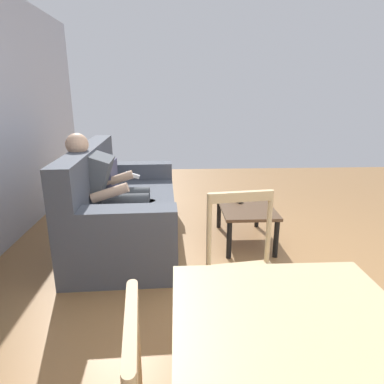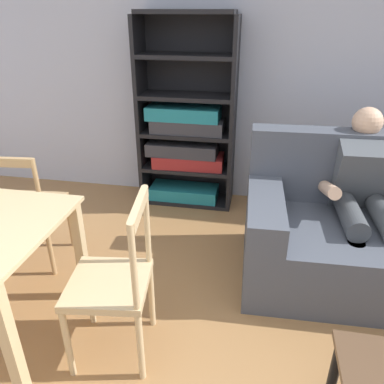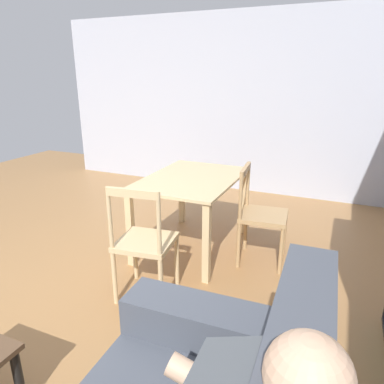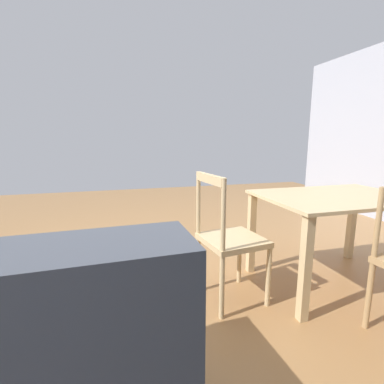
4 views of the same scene
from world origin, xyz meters
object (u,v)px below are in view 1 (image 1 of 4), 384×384
(person_lounging, at_px, (110,189))
(coffee_table, at_px, (245,210))
(dining_chair_facing_couch, at_px, (246,279))
(tv_remote, at_px, (236,200))
(couch, at_px, (122,208))

(person_lounging, height_order, coffee_table, person_lounging)
(coffee_table, xyz_separation_m, dining_chair_facing_couch, (-1.54, 0.31, 0.13))
(coffee_table, distance_m, dining_chair_facing_couch, 1.57)
(coffee_table, distance_m, tv_remote, 0.16)
(person_lounging, distance_m, dining_chair_facing_couch, 1.80)
(coffee_table, height_order, dining_chair_facing_couch, dining_chair_facing_couch)
(dining_chair_facing_couch, bearing_deg, tv_remote, -7.95)
(tv_remote, relative_size, dining_chair_facing_couch, 0.18)
(person_lounging, distance_m, tv_remote, 1.31)
(coffee_table, bearing_deg, person_lounging, 93.60)
(tv_remote, xyz_separation_m, dining_chair_facing_couch, (-1.65, 0.23, 0.05))
(couch, height_order, coffee_table, couch)
(tv_remote, bearing_deg, dining_chair_facing_couch, 46.27)
(couch, relative_size, tv_remote, 12.10)
(couch, xyz_separation_m, person_lounging, (-0.21, 0.06, 0.27))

